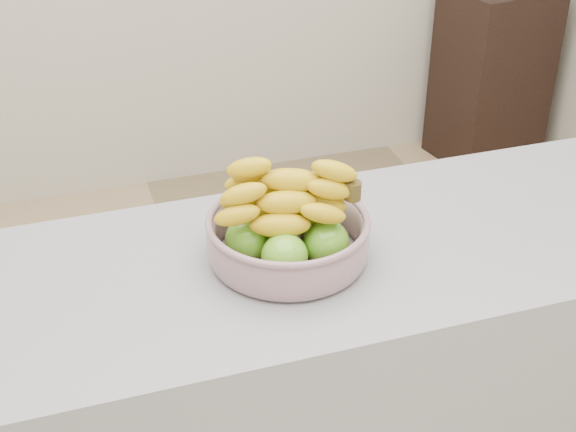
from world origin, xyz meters
TOP-DOWN VIEW (x-y plane):
  - counter at (0.00, -0.07)m, footprint 2.00×0.60m
  - cabinet at (1.65, 1.78)m, footprint 0.52×0.45m
  - fruit_bowl at (0.03, -0.06)m, footprint 0.33×0.33m

SIDE VIEW (x-z plane):
  - cabinet at x=1.65m, z-range 0.00..0.83m
  - counter at x=0.00m, z-range 0.00..0.90m
  - fruit_bowl at x=0.03m, z-range 0.86..1.07m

